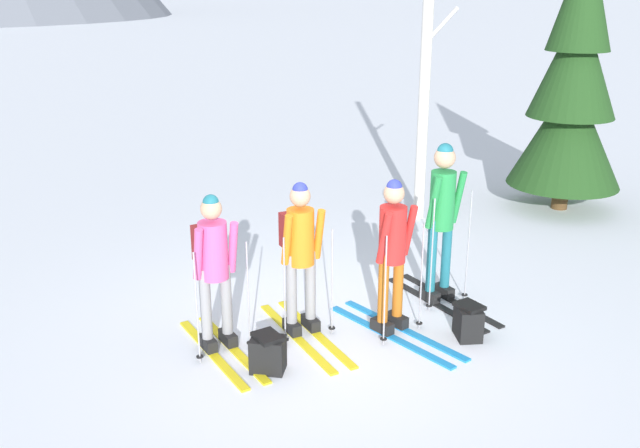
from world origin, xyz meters
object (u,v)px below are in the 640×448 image
Objects in this scene: backpack_on_snow_beside at (268,353)px; skier_in_orange at (300,251)px; skier_in_pink at (214,265)px; skier_in_green at (442,215)px; birch_tree_tall at (425,72)px; backpack_on_snow_front at (468,321)px; pine_tree_near at (573,88)px; skier_in_red at (393,252)px.

skier_in_orange is at bearing 36.78° from backpack_on_snow_beside.
skier_in_pink is 2.66m from skier_in_green.
backpack_on_snow_front is at bearing -123.19° from birch_tree_tall.
skier_in_green is 2.59m from backpack_on_snow_beside.
birch_tree_tall is at bearing 32.93° from backpack_on_snow_beside.
skier_in_orange is at bearing -166.97° from pine_tree_near.
skier_in_pink is 0.90m from skier_in_orange.
birch_tree_tall reaches higher than backpack_on_snow_front.
pine_tree_near is at bearing 28.66° from backpack_on_snow_front.
birch_tree_tall is at bearing 44.95° from skier_in_red.
skier_in_pink is 0.92× the size of skier_in_red.
skier_in_green is 4.71× the size of backpack_on_snow_front.
skier_in_green is at bearing 7.23° from backpack_on_snow_beside.
pine_tree_near is (4.03, 1.54, 0.91)m from skier_in_green.
skier_in_red reaches higher than skier_in_pink.
skier_in_red is 1.65m from backpack_on_snow_beside.
skier_in_pink is 0.36× the size of birch_tree_tall.
birch_tree_tall is at bearing 158.52° from pine_tree_near.
pine_tree_near is (4.97, 1.84, 1.05)m from skier_in_red.
skier_in_green is 0.44× the size of pine_tree_near.
skier_in_green is at bearing 67.34° from backpack_on_snow_front.
skier_in_green is (0.94, 0.30, 0.14)m from skier_in_red.
birch_tree_tall is (-2.24, 0.88, 0.30)m from pine_tree_near.
backpack_on_snow_beside is (-4.21, -2.73, -2.06)m from birch_tree_tall.
pine_tree_near reaches higher than backpack_on_snow_front.
skier_in_green is 0.42× the size of birch_tree_tall.
skier_in_pink is at bearing -155.13° from birch_tree_tall.
skier_in_red is 4.08m from birch_tree_tall.
skier_in_red is 4.44× the size of backpack_on_snow_beside.
skier_in_green reaches higher than backpack_on_snow_beside.
birch_tree_tall is at bearing 53.54° from skier_in_green.
skier_in_red is 5.40m from pine_tree_near.
skier_in_pink is 0.96× the size of skier_in_orange.
backpack_on_snow_front is at bearing -28.57° from skier_in_pink.
birch_tree_tall is (4.42, 2.05, 1.35)m from skier_in_pink.
skier_in_green is at bearing 17.83° from skier_in_red.
skier_in_orange is 6.02m from pine_tree_near.
skier_in_green is at bearing -126.46° from birch_tree_tall.
backpack_on_snow_front is (-2.15, -3.28, -2.06)m from birch_tree_tall.
skier_in_red is 0.42× the size of pine_tree_near.
skier_in_orange is 0.96× the size of skier_in_red.
pine_tree_near is 0.95× the size of birch_tree_tall.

